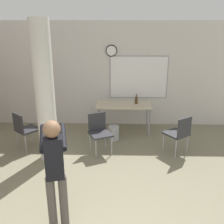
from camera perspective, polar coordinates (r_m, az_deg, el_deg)
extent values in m
cube|color=silver|center=(6.86, -1.07, 8.47)|extent=(8.00, 0.12, 2.80)
cylinder|color=black|center=(6.70, -0.13, 13.83)|extent=(0.30, 0.03, 0.30)
cylinder|color=white|center=(6.68, -0.13, 13.82)|extent=(0.26, 0.01, 0.25)
cube|color=#99999E|center=(6.82, 6.09, 7.88)|extent=(1.57, 0.01, 1.16)
cube|color=white|center=(6.82, 6.10, 7.87)|extent=(1.51, 0.02, 1.10)
cylinder|color=silver|center=(5.04, -15.12, 4.08)|extent=(0.38, 0.38, 2.80)
cube|color=beige|center=(6.41, 2.70, 1.60)|extent=(1.41, 0.66, 0.03)
cylinder|color=gray|center=(6.29, -3.17, -2.35)|extent=(0.04, 0.04, 0.72)
cylinder|color=gray|center=(6.32, 8.53, -2.43)|extent=(0.04, 0.04, 0.72)
cylinder|color=gray|center=(6.80, -2.81, -0.71)|extent=(0.04, 0.04, 0.72)
cylinder|color=gray|center=(6.83, 8.01, -0.80)|extent=(0.04, 0.04, 0.72)
cylinder|color=#4C3319|center=(6.47, 5.59, 2.66)|extent=(0.08, 0.08, 0.18)
cylinder|color=#4C3319|center=(6.44, 5.62, 3.75)|extent=(0.03, 0.03, 0.08)
cylinder|color=#B2B2B7|center=(6.12, 0.37, -4.84)|extent=(0.26, 0.26, 0.35)
cube|color=#2D2D33|center=(5.93, -18.70, -3.80)|extent=(0.62, 0.62, 0.04)
cube|color=#2D2D33|center=(5.76, -20.68, -2.32)|extent=(0.32, 0.28, 0.40)
cylinder|color=#99999E|center=(5.95, -16.10, -5.89)|extent=(0.02, 0.02, 0.43)
cylinder|color=#99999E|center=(6.24, -17.89, -4.91)|extent=(0.02, 0.02, 0.43)
cylinder|color=#99999E|center=(5.79, -19.11, -6.91)|extent=(0.02, 0.02, 0.43)
cylinder|color=#99999E|center=(6.09, -20.79, -5.84)|extent=(0.02, 0.02, 0.43)
cube|color=#2D2D33|center=(5.38, -2.63, -5.06)|extent=(0.59, 0.59, 0.04)
cube|color=#2D2D33|center=(5.48, -3.45, -2.16)|extent=(0.37, 0.20, 0.40)
cylinder|color=#99999E|center=(5.27, -3.70, -8.43)|extent=(0.02, 0.02, 0.43)
cylinder|color=#99999E|center=(5.39, -0.09, -7.74)|extent=(0.02, 0.02, 0.43)
cylinder|color=#99999E|center=(5.58, -5.01, -6.88)|extent=(0.02, 0.02, 0.43)
cylinder|color=#99999E|center=(5.69, -1.57, -6.27)|extent=(0.02, 0.02, 0.43)
cube|color=#2D2D33|center=(5.58, 14.43, -4.79)|extent=(0.61, 0.61, 0.04)
cube|color=#2D2D33|center=(5.38, 16.25, -3.32)|extent=(0.34, 0.26, 0.40)
cylinder|color=#99999E|center=(5.90, 14.11, -5.91)|extent=(0.02, 0.02, 0.43)
cylinder|color=#99999E|center=(5.66, 11.66, -6.84)|extent=(0.02, 0.02, 0.43)
cylinder|color=#99999E|center=(5.70, 16.81, -7.09)|extent=(0.02, 0.02, 0.43)
cylinder|color=#99999E|center=(5.44, 14.38, -8.11)|extent=(0.02, 0.02, 0.43)
cylinder|color=#514C47|center=(3.62, -10.97, -19.52)|extent=(0.12, 0.12, 0.79)
cylinder|color=#514C47|center=(3.62, -13.60, -19.67)|extent=(0.12, 0.12, 0.79)
cube|color=black|center=(3.25, -13.11, -10.16)|extent=(0.27, 0.23, 0.56)
sphere|color=brown|center=(3.09, -13.63, -3.83)|extent=(0.21, 0.21, 0.21)
cylinder|color=black|center=(3.37, -11.18, -5.49)|extent=(0.20, 0.50, 0.23)
cylinder|color=black|center=(3.38, -15.50, -5.78)|extent=(0.20, 0.50, 0.23)
cube|color=white|center=(3.59, -15.37, -4.30)|extent=(0.07, 0.13, 0.04)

